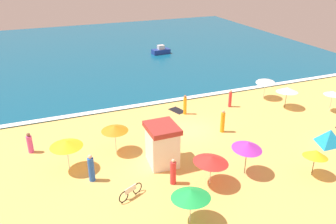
{
  "coord_description": "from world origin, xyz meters",
  "views": [
    {
      "loc": [
        -11.21,
        -22.79,
        13.14
      ],
      "look_at": [
        -1.04,
        2.38,
        0.8
      ],
      "focal_mm": 37.09,
      "sensor_mm": 36.0,
      "label": 1
    }
  ],
  "objects_px": {
    "beach_umbrella_8": "(247,146)",
    "beachgoer_1": "(230,98)",
    "beach_umbrella_2": "(333,93)",
    "beach_umbrella_6": "(316,154)",
    "parked_bicycle": "(131,192)",
    "beachgoer_4": "(173,172)",
    "beach_umbrella_1": "(191,194)",
    "beachgoer_0": "(223,122)",
    "beachgoer_2": "(30,143)",
    "beachgoer_3": "(91,169)",
    "lifeguard_cabana": "(162,144)",
    "beachgoer_5": "(185,105)",
    "small_boat_0": "(161,51)",
    "beach_umbrella_5": "(115,128)",
    "beach_tent": "(330,136)",
    "beach_umbrella_3": "(66,144)",
    "beach_umbrella_0": "(211,159)",
    "beach_umbrella_7": "(287,90)",
    "beach_umbrella_4": "(266,81)"
  },
  "relations": [
    {
      "from": "small_boat_0",
      "to": "beach_umbrella_7",
      "type": "bearing_deg",
      "value": -79.76
    },
    {
      "from": "beach_umbrella_1",
      "to": "beach_umbrella_3",
      "type": "bearing_deg",
      "value": 125.03
    },
    {
      "from": "beach_umbrella_1",
      "to": "beachgoer_4",
      "type": "distance_m",
      "value": 3.73
    },
    {
      "from": "beach_umbrella_4",
      "to": "parked_bicycle",
      "type": "height_order",
      "value": "beach_umbrella_4"
    },
    {
      "from": "beach_umbrella_0",
      "to": "beachgoer_5",
      "type": "bearing_deg",
      "value": 74.01
    },
    {
      "from": "beach_umbrella_2",
      "to": "beachgoer_1",
      "type": "bearing_deg",
      "value": 151.14
    },
    {
      "from": "beach_umbrella_3",
      "to": "beachgoer_1",
      "type": "distance_m",
      "value": 16.34
    },
    {
      "from": "beach_umbrella_6",
      "to": "beachgoer_3",
      "type": "relative_size",
      "value": 1.18
    },
    {
      "from": "beach_umbrella_0",
      "to": "beach_umbrella_1",
      "type": "height_order",
      "value": "beach_umbrella_1"
    },
    {
      "from": "lifeguard_cabana",
      "to": "beachgoer_4",
      "type": "height_order",
      "value": "lifeguard_cabana"
    },
    {
      "from": "beachgoer_0",
      "to": "beachgoer_1",
      "type": "xyz_separation_m",
      "value": [
        3.25,
        4.2,
        -0.06
      ]
    },
    {
      "from": "lifeguard_cabana",
      "to": "parked_bicycle",
      "type": "height_order",
      "value": "lifeguard_cabana"
    },
    {
      "from": "beach_umbrella_3",
      "to": "beachgoer_0",
      "type": "relative_size",
      "value": 1.51
    },
    {
      "from": "beach_umbrella_6",
      "to": "parked_bicycle",
      "type": "height_order",
      "value": "beach_umbrella_6"
    },
    {
      "from": "parked_bicycle",
      "to": "beachgoer_4",
      "type": "height_order",
      "value": "beachgoer_4"
    },
    {
      "from": "beach_umbrella_3",
      "to": "small_boat_0",
      "type": "xyz_separation_m",
      "value": [
        16.2,
        25.21,
        -1.44
      ]
    },
    {
      "from": "beach_umbrella_1",
      "to": "beachgoer_0",
      "type": "relative_size",
      "value": 1.15
    },
    {
      "from": "beachgoer_2",
      "to": "beachgoer_3",
      "type": "bearing_deg",
      "value": -55.96
    },
    {
      "from": "beach_umbrella_3",
      "to": "beachgoer_3",
      "type": "relative_size",
      "value": 1.52
    },
    {
      "from": "beach_umbrella_6",
      "to": "beachgoer_4",
      "type": "distance_m",
      "value": 9.15
    },
    {
      "from": "beach_umbrella_8",
      "to": "beachgoer_2",
      "type": "xyz_separation_m",
      "value": [
        -12.93,
        8.1,
        -1.35
      ]
    },
    {
      "from": "beach_umbrella_7",
      "to": "beach_umbrella_4",
      "type": "bearing_deg",
      "value": 99.82
    },
    {
      "from": "beach_umbrella_0",
      "to": "beachgoer_5",
      "type": "height_order",
      "value": "beach_umbrella_0"
    },
    {
      "from": "beachgoer_2",
      "to": "beachgoer_3",
      "type": "xyz_separation_m",
      "value": [
        3.48,
        -5.15,
        0.16
      ]
    },
    {
      "from": "beach_umbrella_1",
      "to": "beach_umbrella_5",
      "type": "xyz_separation_m",
      "value": [
        -1.86,
        8.65,
        0.04
      ]
    },
    {
      "from": "beach_tent",
      "to": "beachgoer_0",
      "type": "height_order",
      "value": "beachgoer_0"
    },
    {
      "from": "beach_umbrella_0",
      "to": "beach_umbrella_3",
      "type": "distance_m",
      "value": 9.39
    },
    {
      "from": "beach_umbrella_1",
      "to": "small_boat_0",
      "type": "xyz_separation_m",
      "value": [
        10.87,
        32.82,
        -1.35
      ]
    },
    {
      "from": "beachgoer_2",
      "to": "beachgoer_3",
      "type": "relative_size",
      "value": 0.83
    },
    {
      "from": "beach_umbrella_0",
      "to": "beach_umbrella_7",
      "type": "height_order",
      "value": "beach_umbrella_0"
    },
    {
      "from": "beach_umbrella_1",
      "to": "beach_umbrella_0",
      "type": "bearing_deg",
      "value": 45.06
    },
    {
      "from": "beach_umbrella_0",
      "to": "beach_tent",
      "type": "bearing_deg",
      "value": 6.33
    },
    {
      "from": "beach_umbrella_5",
      "to": "beach_tent",
      "type": "relative_size",
      "value": 0.89
    },
    {
      "from": "beachgoer_1",
      "to": "beachgoer_3",
      "type": "height_order",
      "value": "beachgoer_3"
    },
    {
      "from": "beach_tent",
      "to": "beachgoer_3",
      "type": "xyz_separation_m",
      "value": [
        -17.69,
        1.92,
        0.33
      ]
    },
    {
      "from": "lifeguard_cabana",
      "to": "beachgoer_0",
      "type": "height_order",
      "value": "lifeguard_cabana"
    },
    {
      "from": "beach_umbrella_8",
      "to": "beach_tent",
      "type": "relative_size",
      "value": 0.98
    },
    {
      "from": "beach_umbrella_7",
      "to": "beachgoer_3",
      "type": "xyz_separation_m",
      "value": [
        -19.03,
        -4.82,
        -0.9
      ]
    },
    {
      "from": "beachgoer_4",
      "to": "beach_umbrella_8",
      "type": "bearing_deg",
      "value": -8.69
    },
    {
      "from": "beach_umbrella_2",
      "to": "beach_tent",
      "type": "relative_size",
      "value": 0.74
    },
    {
      "from": "beachgoer_2",
      "to": "parked_bicycle",
      "type": "bearing_deg",
      "value": -55.5
    },
    {
      "from": "beach_umbrella_3",
      "to": "beachgoer_1",
      "type": "xyz_separation_m",
      "value": [
        15.49,
        5.08,
        -1.13
      ]
    },
    {
      "from": "beachgoer_0",
      "to": "beach_umbrella_0",
      "type": "bearing_deg",
      "value": -126.11
    },
    {
      "from": "beach_umbrella_4",
      "to": "beachgoer_2",
      "type": "relative_size",
      "value": 1.67
    },
    {
      "from": "beachgoer_0",
      "to": "beachgoer_5",
      "type": "bearing_deg",
      "value": 107.69
    },
    {
      "from": "beach_umbrella_3",
      "to": "beach_umbrella_5",
      "type": "relative_size",
      "value": 1.19
    },
    {
      "from": "beach_umbrella_8",
      "to": "beachgoer_4",
      "type": "height_order",
      "value": "beach_umbrella_8"
    },
    {
      "from": "beach_umbrella_2",
      "to": "beach_umbrella_6",
      "type": "relative_size",
      "value": 0.89
    },
    {
      "from": "beach_umbrella_8",
      "to": "beachgoer_1",
      "type": "xyz_separation_m",
      "value": [
        4.85,
        9.88,
        -1.24
      ]
    },
    {
      "from": "beach_umbrella_1",
      "to": "beachgoer_2",
      "type": "height_order",
      "value": "beach_umbrella_1"
    }
  ]
}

